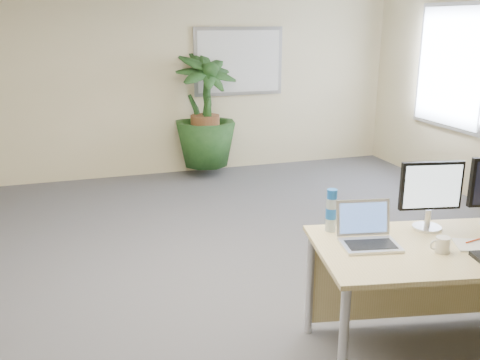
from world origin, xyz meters
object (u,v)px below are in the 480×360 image
object	(u,v)px
monitor_left	(431,191)
laptop	(367,234)
desk	(468,261)
floor_plant	(205,123)

from	to	relation	value
monitor_left	laptop	distance (m)	0.54
desk	laptop	distance (m)	0.73
desk	laptop	xyz separation A→B (m)	(-0.69, 0.12, 0.23)
floor_plant	monitor_left	xyz separation A→B (m)	(0.42, -4.34, 0.30)
laptop	monitor_left	bearing A→B (deg)	9.18
desk	monitor_left	size ratio (longest dim) A/B	4.74
floor_plant	laptop	world-z (taller)	floor_plant
desk	floor_plant	distance (m)	4.58
desk	monitor_left	distance (m)	0.51
desk	laptop	bearing A→B (deg)	170.06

